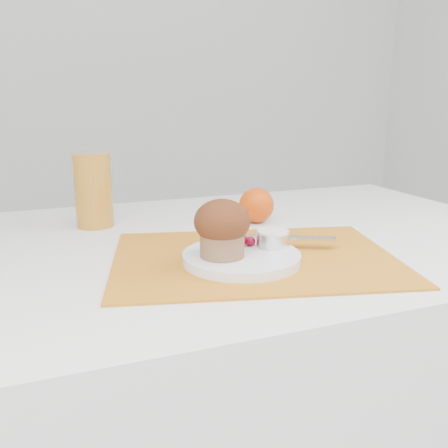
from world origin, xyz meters
name	(u,v)px	position (x,y,z in m)	size (l,w,h in m)	color
table	(245,401)	(0.00, 0.05, 0.38)	(1.20, 0.80, 0.75)	white
placemat	(254,258)	(-0.05, -0.09, 0.75)	(0.48, 0.35, 0.00)	orange
plate	(242,258)	(-0.08, -0.10, 0.76)	(0.20, 0.20, 0.02)	white
ramekin	(273,239)	(-0.01, -0.09, 0.78)	(0.06, 0.06, 0.02)	silver
cream	(273,232)	(-0.01, -0.09, 0.79)	(0.05, 0.05, 0.01)	white
raspberry_near	(242,240)	(-0.06, -0.06, 0.78)	(0.02, 0.02, 0.02)	#510208
raspberry_far	(250,241)	(-0.05, -0.07, 0.78)	(0.02, 0.02, 0.02)	#570213
butter_knife	(277,237)	(0.02, -0.05, 0.77)	(0.21, 0.02, 0.01)	silver
orange	(256,205)	(0.06, 0.14, 0.79)	(0.08, 0.08, 0.08)	#E54E08
juice_glass	(93,190)	(-0.27, 0.24, 0.83)	(0.08, 0.08, 0.16)	#C58024
muffin	(222,227)	(-0.11, -0.11, 0.82)	(0.09, 0.09, 0.09)	#8B6343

